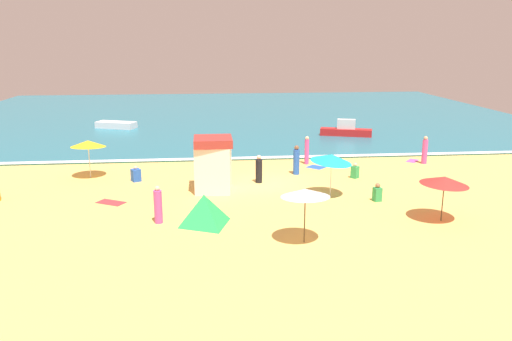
% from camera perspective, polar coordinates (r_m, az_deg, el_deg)
% --- Properties ---
extents(ground_plane, '(60.00, 60.00, 0.00)m').
position_cam_1_polar(ground_plane, '(29.59, 0.85, -1.47)').
color(ground_plane, '#EDBC60').
extents(ocean_water, '(60.00, 44.00, 0.10)m').
position_cam_1_polar(ocean_water, '(56.94, -2.40, 6.20)').
color(ocean_water, teal).
rests_on(ocean_water, ground_plane).
extents(wave_breaker_foam, '(57.00, 0.70, 0.01)m').
position_cam_1_polar(wave_breaker_foam, '(35.63, -0.31, 1.42)').
color(wave_breaker_foam, white).
rests_on(wave_breaker_foam, ocean_water).
extents(lifeguard_cabana, '(2.05, 2.13, 2.95)m').
position_cam_1_polar(lifeguard_cabana, '(27.97, -4.72, 0.74)').
color(lifeguard_cabana, white).
rests_on(lifeguard_cabana, ground_plane).
extents(beach_umbrella_0, '(2.62, 2.63, 2.30)m').
position_cam_1_polar(beach_umbrella_0, '(32.05, -18.01, 2.83)').
color(beach_umbrella_0, silver).
rests_on(beach_umbrella_0, ground_plane).
extents(beach_umbrella_1, '(2.36, 2.37, 2.32)m').
position_cam_1_polar(beach_umbrella_1, '(20.66, 5.45, -2.47)').
color(beach_umbrella_1, '#4C3823').
rests_on(beach_umbrella_1, ground_plane).
extents(beach_umbrella_2, '(2.64, 2.63, 2.13)m').
position_cam_1_polar(beach_umbrella_2, '(24.62, 20.05, -1.05)').
color(beach_umbrella_2, '#4C3823').
rests_on(beach_umbrella_2, ground_plane).
extents(beach_umbrella_4, '(3.03, 3.02, 2.39)m').
position_cam_1_polar(beach_umbrella_4, '(26.99, 8.32, 1.35)').
color(beach_umbrella_4, silver).
rests_on(beach_umbrella_4, ground_plane).
extents(beach_tent, '(2.55, 2.68, 1.36)m').
position_cam_1_polar(beach_tent, '(23.22, -5.73, -4.25)').
color(beach_tent, green).
rests_on(beach_tent, ground_plane).
extents(beachgoer_0, '(0.43, 0.43, 0.95)m').
position_cam_1_polar(beachgoer_0, '(27.06, 13.21, -2.44)').
color(beachgoer_0, green).
rests_on(beachgoer_0, ground_plane).
extents(beachgoer_1, '(0.54, 0.54, 1.80)m').
position_cam_1_polar(beachgoer_1, '(31.56, 4.47, 1.08)').
color(beachgoer_1, blue).
rests_on(beachgoer_1, ground_plane).
extents(beachgoer_2, '(0.48, 0.48, 1.73)m').
position_cam_1_polar(beachgoer_2, '(23.57, -10.73, -3.84)').
color(beachgoer_2, '#D84CA5').
rests_on(beachgoer_2, ground_plane).
extents(beachgoer_3, '(0.53, 0.53, 0.93)m').
position_cam_1_polar(beachgoer_3, '(31.27, 10.84, -0.10)').
color(beachgoer_3, green).
rests_on(beachgoer_3, ground_plane).
extents(beachgoer_4, '(0.43, 0.43, 1.85)m').
position_cam_1_polar(beachgoer_4, '(35.97, 18.09, 2.10)').
color(beachgoer_4, '#D84CA5').
rests_on(beachgoer_4, ground_plane).
extents(beachgoer_5, '(0.37, 0.37, 1.87)m').
position_cam_1_polar(beachgoer_5, '(34.22, 5.61, 2.20)').
color(beachgoer_5, '#D84CA5').
rests_on(beachgoer_5, ground_plane).
extents(beachgoer_6, '(0.65, 0.65, 0.92)m').
position_cam_1_polar(beachgoer_6, '(30.83, -13.09, -0.46)').
color(beachgoer_6, blue).
rests_on(beachgoer_6, ground_plane).
extents(beachgoer_8, '(0.47, 0.47, 1.62)m').
position_cam_1_polar(beachgoer_8, '(29.66, 0.32, 0.06)').
color(beachgoer_8, black).
rests_on(beachgoer_8, ground_plane).
extents(beach_towel_0, '(1.63, 1.37, 0.01)m').
position_cam_1_polar(beach_towel_0, '(27.23, -15.68, -3.41)').
color(beach_towel_0, red).
rests_on(beach_towel_0, ground_plane).
extents(beach_towel_1, '(1.19, 1.27, 0.01)m').
position_cam_1_polar(beach_towel_1, '(36.72, 16.84, 1.03)').
color(beach_towel_1, '#D84CA5').
rests_on(beach_towel_1, ground_plane).
extents(beach_towel_2, '(1.40, 1.39, 0.01)m').
position_cam_1_polar(beach_towel_2, '(33.62, 6.63, 0.37)').
color(beach_towel_2, blue).
rests_on(beach_towel_2, ground_plane).
extents(small_boat_0, '(3.85, 2.57, 0.59)m').
position_cam_1_polar(small_boat_0, '(49.34, -15.15, 4.87)').
color(small_boat_0, white).
rests_on(small_boat_0, ocean_water).
extents(small_boat_1, '(4.37, 2.29, 1.40)m').
position_cam_1_polar(small_boat_1, '(44.43, 9.89, 4.37)').
color(small_boat_1, red).
rests_on(small_boat_1, ocean_water).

